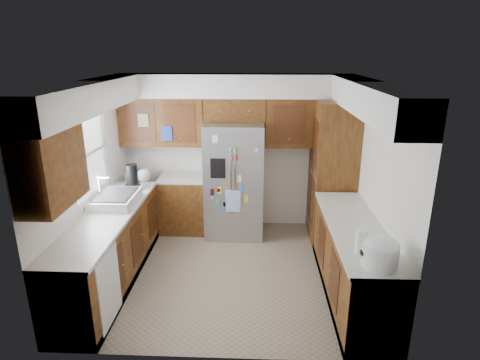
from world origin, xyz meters
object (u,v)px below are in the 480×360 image
Objects in this scene: rice_cooker at (381,251)px; fridge at (234,180)px; paper_towel at (361,241)px; pantry at (332,172)px.

fridge is at bearing 120.13° from rice_cooker.
rice_cooker is (1.50, -2.58, 0.17)m from fridge.
paper_towel is at bearing 114.72° from rice_cooker.
paper_towel is (1.38, -2.33, 0.15)m from fridge.
pantry is 8.36× the size of paper_towel.
pantry is 6.27× the size of rice_cooker.
paper_towel is at bearing -59.32° from fridge.
rice_cooker reaches higher than paper_towel.
pantry reaches higher than fridge.
fridge is 2.99m from rice_cooker.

